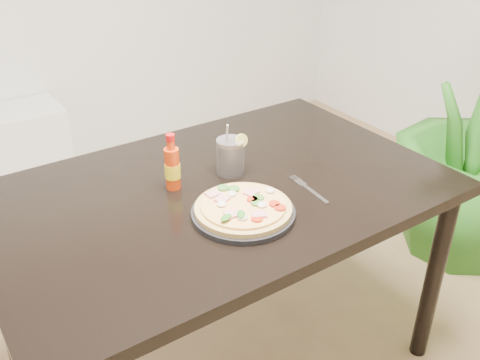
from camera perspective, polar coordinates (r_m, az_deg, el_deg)
dining_table at (r=1.69m, az=-2.28°, el=-3.16°), size 1.40×0.90×0.75m
plate at (r=1.51m, az=0.34°, el=-3.53°), size 0.29×0.29×0.02m
pizza at (r=1.50m, az=0.36°, el=-2.90°), size 0.27×0.27×0.03m
hot_sauce_bottle at (r=1.62m, az=-7.23°, el=1.36°), size 0.06×0.06×0.18m
cola_cup at (r=1.71m, az=-1.02°, el=2.47°), size 0.10×0.09×0.18m
fork at (r=1.65m, az=7.24°, el=-0.90°), size 0.03×0.19×0.00m
plant_pot at (r=2.82m, az=22.47°, el=-4.50°), size 0.28×0.28×0.22m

